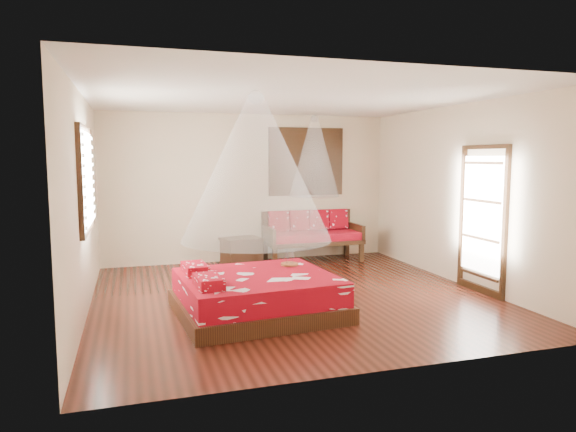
# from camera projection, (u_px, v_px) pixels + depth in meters

# --- Properties ---
(room) EXTENTS (5.54, 5.54, 2.84)m
(room) POSITION_uv_depth(u_px,v_px,m) (292.00, 199.00, 7.22)
(room) COLOR black
(room) RESTS_ON ground
(bed) EXTENTS (2.10, 1.93, 0.63)m
(bed) POSITION_uv_depth(u_px,v_px,m) (256.00, 295.00, 6.49)
(bed) COLOR black
(bed) RESTS_ON floor
(daybed) EXTENTS (1.84, 0.82, 0.96)m
(daybed) POSITION_uv_depth(u_px,v_px,m) (312.00, 233.00, 9.91)
(daybed) COLOR black
(daybed) RESTS_ON floor
(storage_chest) EXTENTS (0.82, 0.68, 0.49)m
(storage_chest) POSITION_uv_depth(u_px,v_px,m) (241.00, 250.00, 9.61)
(storage_chest) COLOR black
(storage_chest) RESTS_ON floor
(shutter_panel) EXTENTS (1.52, 0.06, 1.32)m
(shutter_panel) POSITION_uv_depth(u_px,v_px,m) (306.00, 162.00, 10.07)
(shutter_panel) COLOR black
(shutter_panel) RESTS_ON wall_back
(window_left) EXTENTS (0.10, 1.74, 1.34)m
(window_left) POSITION_uv_depth(u_px,v_px,m) (87.00, 179.00, 6.59)
(window_left) COLOR black
(window_left) RESTS_ON wall_left
(glazed_door) EXTENTS (0.08, 1.02, 2.16)m
(glazed_door) POSITION_uv_depth(u_px,v_px,m) (482.00, 220.00, 7.47)
(glazed_door) COLOR black
(glazed_door) RESTS_ON floor
(wine_tray) EXTENTS (0.24, 0.24, 0.20)m
(wine_tray) POSITION_uv_depth(u_px,v_px,m) (290.00, 262.00, 7.06)
(wine_tray) COLOR brown
(wine_tray) RESTS_ON bed
(mosquito_net_main) EXTENTS (1.87, 1.87, 1.80)m
(mosquito_net_main) POSITION_uv_depth(u_px,v_px,m) (256.00, 168.00, 6.31)
(mosquito_net_main) COLOR white
(mosquito_net_main) RESTS_ON ceiling
(mosquito_net_daybed) EXTENTS (0.94, 0.94, 1.50)m
(mosquito_net_daybed) POSITION_uv_depth(u_px,v_px,m) (314.00, 156.00, 9.62)
(mosquito_net_daybed) COLOR white
(mosquito_net_daybed) RESTS_ON ceiling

